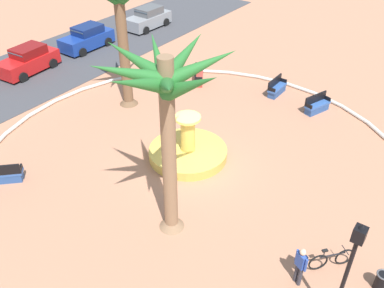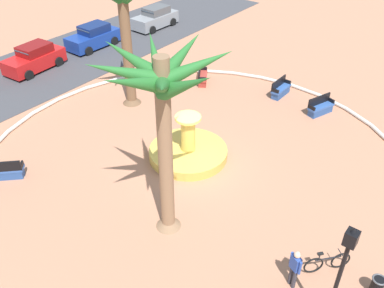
% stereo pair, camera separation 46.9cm
% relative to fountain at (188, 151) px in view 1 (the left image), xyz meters
% --- Properties ---
extents(ground_plane, '(80.00, 80.00, 0.00)m').
position_rel_fountain_xyz_m(ground_plane, '(-0.27, -0.53, -0.32)').
color(ground_plane, tan).
extents(plaza_curb, '(19.95, 19.95, 0.20)m').
position_rel_fountain_xyz_m(plaza_curb, '(-0.27, -0.53, -0.22)').
color(plaza_curb, silver).
rests_on(plaza_curb, ground).
extents(street_asphalt, '(48.00, 8.00, 0.03)m').
position_rel_fountain_xyz_m(street_asphalt, '(-0.27, 13.84, -0.30)').
color(street_asphalt, '#424247').
rests_on(street_asphalt, ground).
extents(fountain, '(3.69, 3.69, 2.22)m').
position_rel_fountain_xyz_m(fountain, '(0.00, 0.00, 0.00)').
color(fountain, gold).
rests_on(fountain, ground).
extents(palm_tree_near_fountain, '(4.23, 4.16, 7.20)m').
position_rel_fountain_xyz_m(palm_tree_near_fountain, '(2.15, 5.78, 4.83)').
color(palm_tree_near_fountain, brown).
rests_on(palm_tree_near_fountain, ground).
extents(palm_tree_by_curb, '(4.55, 4.45, 7.24)m').
position_rel_fountain_xyz_m(palm_tree_by_curb, '(-4.01, -2.11, 5.17)').
color(palm_tree_by_curb, '#8E6B4C').
rests_on(palm_tree_by_curb, ground).
extents(bench_east, '(1.68, 1.01, 1.00)m').
position_rel_fountain_xyz_m(bench_east, '(7.59, -3.29, 0.03)').
color(bench_east, '#335BA8').
rests_on(bench_east, ground).
extents(bench_west, '(1.61, 1.30, 1.00)m').
position_rel_fountain_xyz_m(bench_west, '(6.70, 4.11, 0.03)').
color(bench_west, '#B73D33').
rests_on(bench_west, ground).
extents(bench_north, '(1.48, 1.49, 1.00)m').
position_rel_fountain_xyz_m(bench_north, '(-6.14, 5.42, 0.03)').
color(bench_north, '#335BA8').
rests_on(bench_north, ground).
extents(bench_southeast, '(1.60, 0.51, 1.00)m').
position_rel_fountain_xyz_m(bench_southeast, '(8.16, -0.55, 0.03)').
color(bench_southeast, '#335BA8').
rests_on(bench_southeast, ground).
extents(lamppost, '(0.32, 0.32, 4.24)m').
position_rel_fountain_xyz_m(lamppost, '(-4.27, -8.58, 2.16)').
color(lamppost, black).
rests_on(lamppost, ground).
extents(trash_bin, '(0.46, 0.46, 0.73)m').
position_rel_fountain_xyz_m(trash_bin, '(-2.18, -9.44, 0.07)').
color(trash_bin, black).
rests_on(trash_bin, ground).
extents(bicycle_red_frame, '(1.35, 1.16, 0.94)m').
position_rel_fountain_xyz_m(bicycle_red_frame, '(-2.27, -7.79, 0.07)').
color(bicycle_red_frame, black).
rests_on(bicycle_red_frame, ground).
extents(person_cyclist_helmet, '(0.33, 0.48, 1.61)m').
position_rel_fountain_xyz_m(person_cyclist_helmet, '(-3.54, -7.13, 0.58)').
color(person_cyclist_helmet, '#33333D').
rests_on(person_cyclist_helmet, ground).
extents(parked_car_second, '(4.12, 2.16, 1.67)m').
position_rel_fountain_xyz_m(parked_car_second, '(1.51, 14.01, 0.46)').
color(parked_car_second, red).
rests_on(parked_car_second, ground).
extents(parked_car_third, '(4.01, 1.94, 1.67)m').
position_rel_fountain_xyz_m(parked_car_third, '(6.50, 13.92, 0.46)').
color(parked_car_third, navy).
rests_on(parked_car_third, ground).
extents(parked_car_rightmost, '(4.04, 1.99, 1.67)m').
position_rel_fountain_xyz_m(parked_car_rightmost, '(12.48, 13.19, 0.46)').
color(parked_car_rightmost, gray).
rests_on(parked_car_rightmost, ground).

